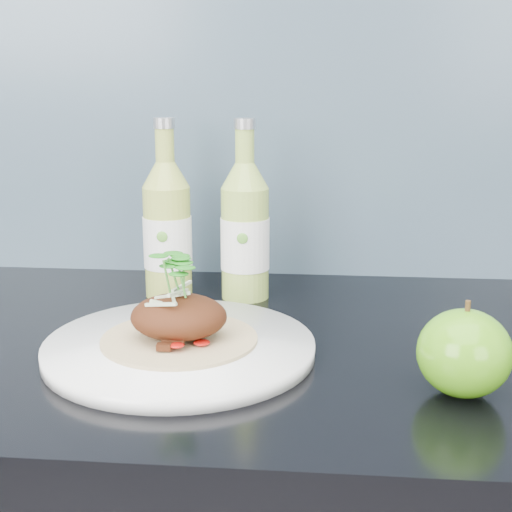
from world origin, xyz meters
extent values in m
cube|color=#759BB9|center=(0.00, 1.99, 1.25)|extent=(4.00, 0.02, 0.70)
cylinder|color=white|center=(-0.06, 1.63, 0.91)|extent=(0.33, 0.33, 0.02)
cylinder|color=#A2875C|center=(-0.06, 1.63, 0.92)|extent=(0.17, 0.17, 0.00)
ellipsoid|color=#4C220E|center=(-0.06, 1.63, 0.94)|extent=(0.11, 0.09, 0.05)
ellipsoid|color=#4B8B0F|center=(0.23, 1.56, 0.94)|extent=(0.10, 0.10, 0.09)
cylinder|color=#472D14|center=(0.23, 1.56, 0.99)|extent=(0.01, 0.00, 0.01)
cylinder|color=#A5B64B|center=(-0.12, 1.85, 0.98)|extent=(0.08, 0.08, 0.15)
cone|color=#A5B64B|center=(-0.12, 1.85, 1.07)|extent=(0.07, 0.07, 0.03)
cylinder|color=#A5B64B|center=(-0.12, 1.85, 1.11)|extent=(0.03, 0.03, 0.04)
cylinder|color=silver|center=(-0.12, 1.85, 1.14)|extent=(0.03, 0.03, 0.01)
cylinder|color=white|center=(-0.12, 1.85, 0.98)|extent=(0.08, 0.08, 0.07)
ellipsoid|color=#59A533|center=(-0.12, 1.82, 0.99)|extent=(0.02, 0.00, 0.02)
cylinder|color=#9CBC4E|center=(-0.01, 1.85, 0.98)|extent=(0.08, 0.08, 0.15)
cone|color=#9CBC4E|center=(-0.01, 1.85, 1.07)|extent=(0.07, 0.07, 0.03)
cylinder|color=#9CBC4E|center=(-0.01, 1.85, 1.11)|extent=(0.03, 0.03, 0.04)
cylinder|color=silver|center=(-0.01, 1.85, 1.14)|extent=(0.03, 0.03, 0.01)
cylinder|color=white|center=(-0.01, 1.85, 0.98)|extent=(0.09, 0.09, 0.07)
ellipsoid|color=#59A533|center=(-0.01, 1.82, 0.99)|extent=(0.02, 0.00, 0.02)
camera|label=1|loc=(0.09, 0.90, 1.20)|focal=50.00mm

